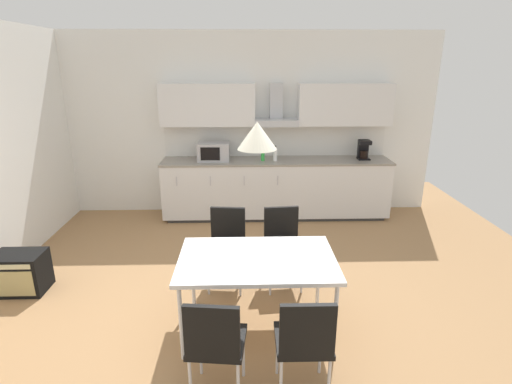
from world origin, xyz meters
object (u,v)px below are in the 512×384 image
object	(u,v)px
dining_table	(257,262)
chair_near_left	(215,340)
pendant_lamp	(257,136)
microwave	(214,151)
chair_near_right	(305,338)
chair_far_right	(282,239)
coffee_maker	(364,150)
chair_far_left	(227,240)
bottle_green	(263,153)
bottle_white	(275,154)
guitar_amp	(21,273)

from	to	relation	value
dining_table	chair_near_left	bearing A→B (deg)	-111.23
chair_near_left	pendant_lamp	distance (m)	1.56
microwave	pendant_lamp	distance (m)	3.04
chair_near_right	chair_far_right	distance (m)	1.65
coffee_maker	chair_near_right	size ratio (longest dim) A/B	0.34
pendant_lamp	dining_table	bearing A→B (deg)	-90.00
chair_far_left	chair_near_right	size ratio (longest dim) A/B	1.00
chair_far_left	chair_far_right	size ratio (longest dim) A/B	1.00
coffee_maker	chair_near_right	bearing A→B (deg)	-111.13
coffee_maker	pendant_lamp	xyz separation A→B (m)	(-1.76, -2.91, 0.75)
bottle_green	chair_far_right	bearing A→B (deg)	-86.36
bottle_white	chair_far_left	xyz separation A→B (m)	(-0.67, -2.01, -0.49)
bottle_white	microwave	bearing A→B (deg)	176.82
bottle_green	chair_far_right	size ratio (longest dim) A/B	0.33
chair_far_right	chair_near_left	world-z (taller)	same
bottle_green	chair_far_right	distance (m)	2.08
microwave	dining_table	distance (m)	2.97
bottle_green	pendant_lamp	size ratio (longest dim) A/B	0.88
bottle_white	chair_near_left	xyz separation A→B (m)	(-0.69, -3.66, -0.49)
bottle_green	guitar_amp	bearing A→B (deg)	-142.00
bottle_green	pendant_lamp	distance (m)	2.95
chair_far_right	guitar_amp	bearing A→B (deg)	-177.94
bottle_white	dining_table	bearing A→B (deg)	-97.38
dining_table	guitar_amp	bearing A→B (deg)	164.07
dining_table	guitar_amp	size ratio (longest dim) A/B	2.66
coffee_maker	chair_near_left	world-z (taller)	coffee_maker
chair_near_right	chair_near_left	bearing A→B (deg)	179.96
coffee_maker	pendant_lamp	bearing A→B (deg)	-121.08
coffee_maker	chair_far_left	distance (m)	2.98
chair_far_left	microwave	bearing A→B (deg)	97.66
pendant_lamp	bottle_green	bearing A→B (deg)	86.45
microwave	chair_far_left	xyz separation A→B (m)	(0.28, -2.06, -0.53)
microwave	bottle_white	distance (m)	0.95
chair_near_left	pendant_lamp	size ratio (longest dim) A/B	2.72
bottle_green	chair_far_left	bearing A→B (deg)	-103.40
chair_far_right	dining_table	bearing A→B (deg)	-110.27
chair_near_right	guitar_amp	bearing A→B (deg)	151.43
dining_table	chair_far_left	bearing A→B (deg)	110.20
dining_table	pendant_lamp	size ratio (longest dim) A/B	4.33
chair_far_right	chair_near_right	bearing A→B (deg)	-89.76
pendant_lamp	chair_near_left	bearing A→B (deg)	-111.23
dining_table	guitar_amp	xyz separation A→B (m)	(-2.53, 0.72, -0.47)
bottle_white	chair_far_right	bearing A→B (deg)	-91.78
chair_near_right	guitar_amp	xyz separation A→B (m)	(-2.84, 1.55, -0.31)
dining_table	pendant_lamp	world-z (taller)	pendant_lamp
chair_near_left	guitar_amp	bearing A→B (deg)	145.01
pendant_lamp	guitar_amp	bearing A→B (deg)	164.07
chair_far_right	bottle_green	bearing A→B (deg)	93.64
microwave	pendant_lamp	world-z (taller)	pendant_lamp
coffee_maker	chair_far_right	world-z (taller)	coffee_maker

